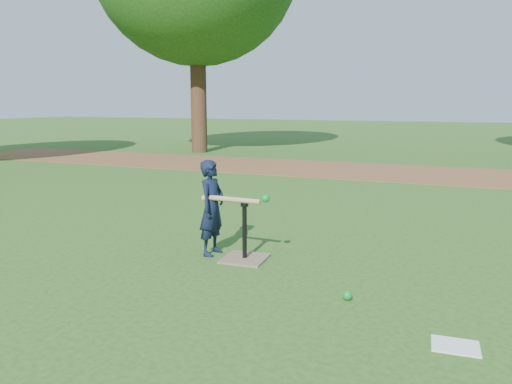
% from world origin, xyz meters
% --- Properties ---
extents(ground, '(80.00, 80.00, 0.00)m').
position_xyz_m(ground, '(0.00, 0.00, 0.00)').
color(ground, '#285116').
rests_on(ground, ground).
extents(dirt_strip, '(24.00, 3.00, 0.01)m').
position_xyz_m(dirt_strip, '(0.00, 7.50, 0.01)').
color(dirt_strip, brown).
rests_on(dirt_strip, ground).
extents(child, '(0.25, 0.37, 1.00)m').
position_xyz_m(child, '(-0.54, 0.41, 0.50)').
color(child, black).
rests_on(child, ground).
extents(wiffle_ball_ground, '(0.08, 0.08, 0.08)m').
position_xyz_m(wiffle_ball_ground, '(1.04, -0.29, 0.04)').
color(wiffle_ball_ground, '#0C8C2B').
rests_on(wiffle_ball_ground, ground).
extents(clipboard, '(0.31, 0.25, 0.01)m').
position_xyz_m(clipboard, '(1.87, -0.79, 0.01)').
color(clipboard, white).
rests_on(clipboard, ground).
extents(batting_tee, '(0.46, 0.46, 0.61)m').
position_xyz_m(batting_tee, '(-0.15, 0.36, 0.11)').
color(batting_tee, '#7E6650').
rests_on(batting_tee, ground).
extents(swing_action, '(0.74, 0.12, 0.12)m').
position_xyz_m(swing_action, '(-0.22, 0.33, 0.63)').
color(swing_action, tan).
rests_on(swing_action, ground).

